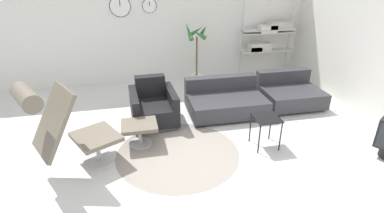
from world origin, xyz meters
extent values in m
plane|color=silver|center=(0.00, 0.00, 0.00)|extent=(12.00, 12.00, 0.00)
cube|color=silver|center=(0.00, 3.11, 1.40)|extent=(12.00, 0.06, 2.80)
cylinder|color=black|center=(-0.87, 3.07, 1.73)|extent=(0.44, 0.01, 0.44)
cylinder|color=white|center=(-0.87, 3.07, 1.73)|extent=(0.42, 0.02, 0.42)
cube|color=black|center=(-0.87, 3.06, 1.79)|extent=(0.01, 0.01, 0.12)
cylinder|color=black|center=(-0.25, 3.07, 1.73)|extent=(0.31, 0.01, 0.31)
cylinder|color=white|center=(-0.25, 3.07, 1.73)|extent=(0.29, 0.02, 0.29)
cube|color=black|center=(-0.25, 3.06, 1.77)|extent=(0.01, 0.01, 0.09)
cylinder|color=gray|center=(-0.20, -0.04, 0.00)|extent=(1.81, 1.81, 0.01)
cylinder|color=#BCBCC1|center=(-1.32, 0.02, 0.01)|extent=(0.60, 0.60, 0.02)
cylinder|color=#BCBCC1|center=(-1.32, 0.02, 0.19)|extent=(0.06, 0.06, 0.33)
cube|color=#6B6051|center=(-1.32, 0.02, 0.39)|extent=(0.77, 0.80, 0.06)
cube|color=#6B6051|center=(-1.75, -0.21, 0.80)|extent=(0.72, 0.77, 0.79)
cylinder|color=#6B6051|center=(-1.94, -0.32, 1.18)|extent=(0.45, 0.59, 0.22)
cylinder|color=#BCBCC1|center=(-0.72, 0.34, 0.01)|extent=(0.36, 0.36, 0.02)
cylinder|color=#BCBCC1|center=(-0.72, 0.34, 0.16)|extent=(0.05, 0.05, 0.28)
cube|color=#6B6051|center=(-0.72, 0.34, 0.33)|extent=(0.53, 0.45, 0.06)
cube|color=silver|center=(-0.44, 1.02, 0.03)|extent=(0.65, 0.73, 0.06)
cube|color=black|center=(-0.44, 1.02, 0.21)|extent=(0.56, 0.88, 0.31)
cube|color=black|center=(-0.45, 1.36, 0.56)|extent=(0.53, 0.20, 0.38)
cube|color=black|center=(-0.12, 1.03, 0.32)|extent=(0.16, 0.86, 0.52)
cube|color=black|center=(-0.76, 1.00, 0.32)|extent=(0.16, 0.86, 0.52)
cube|color=black|center=(0.90, 1.08, 0.03)|extent=(1.25, 0.81, 0.05)
cube|color=#333338|center=(0.90, 1.08, 0.20)|extent=(1.39, 0.96, 0.29)
cube|color=#333338|center=(0.90, 1.45, 0.47)|extent=(1.39, 0.21, 0.26)
cube|color=black|center=(2.25, 1.17, 0.03)|extent=(1.00, 0.81, 0.05)
cube|color=#333338|center=(2.25, 1.17, 0.20)|extent=(1.12, 0.96, 0.29)
cube|color=#333338|center=(2.26, 1.55, 0.47)|extent=(1.11, 0.21, 0.26)
cube|color=black|center=(1.12, -0.11, 0.48)|extent=(0.38, 0.38, 0.02)
cylinder|color=black|center=(0.96, -0.28, 0.23)|extent=(0.02, 0.02, 0.47)
cylinder|color=black|center=(1.29, -0.28, 0.23)|extent=(0.02, 0.02, 0.47)
cylinder|color=black|center=(0.96, 0.06, 0.23)|extent=(0.02, 0.02, 0.47)
cylinder|color=black|center=(1.29, 0.06, 0.23)|extent=(0.02, 0.02, 0.47)
cylinder|color=silver|center=(0.67, 2.50, 0.14)|extent=(0.27, 0.27, 0.29)
cylinder|color=#382819|center=(0.67, 2.50, 0.28)|extent=(0.25, 0.25, 0.02)
cylinder|color=brown|center=(0.67, 2.50, 0.71)|extent=(0.04, 0.04, 0.85)
cone|color=#2D6B33|center=(0.82, 2.52, 1.26)|extent=(0.15, 0.37, 0.33)
cone|color=#2D6B33|center=(0.68, 2.65, 1.23)|extent=(0.35, 0.13, 0.27)
cone|color=#2D6B33|center=(0.49, 2.48, 1.27)|extent=(0.15, 0.43, 0.35)
cone|color=#2D6B33|center=(0.68, 2.36, 1.22)|extent=(0.34, 0.12, 0.25)
cylinder|color=#BCBCC1|center=(1.85, 2.94, 1.01)|extent=(0.03, 0.03, 2.02)
cylinder|color=#BCBCC1|center=(3.07, 2.94, 1.01)|extent=(0.03, 0.03, 2.02)
cube|color=silver|center=(2.46, 2.82, 0.66)|extent=(1.28, 0.28, 0.02)
cube|color=silver|center=(2.46, 2.82, 1.09)|extent=(1.28, 0.28, 0.02)
cube|color=silver|center=(2.46, 2.82, 1.16)|extent=(1.28, 0.28, 0.02)
cube|color=beige|center=(2.28, 2.81, 0.77)|extent=(0.52, 0.24, 0.18)
cube|color=silver|center=(2.43, 2.81, 1.18)|extent=(0.41, 0.24, 0.16)
cube|color=#B7B2A8|center=(2.74, 2.81, 1.24)|extent=(0.57, 0.24, 0.15)
cube|color=beige|center=(2.15, 2.81, 0.72)|extent=(0.29, 0.24, 0.10)
camera|label=1|loc=(-0.78, -3.70, 2.52)|focal=28.00mm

